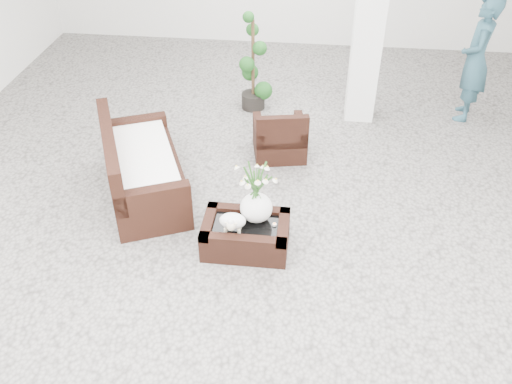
# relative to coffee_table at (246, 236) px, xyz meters

# --- Properties ---
(ground) EXTENTS (11.00, 11.00, 0.00)m
(ground) POSITION_rel_coffee_table_xyz_m (0.09, 0.27, -0.16)
(ground) COLOR gray
(ground) RESTS_ON ground
(coffee_table) EXTENTS (0.90, 0.60, 0.31)m
(coffee_table) POSITION_rel_coffee_table_xyz_m (0.00, 0.00, 0.00)
(coffee_table) COLOR black
(coffee_table) RESTS_ON ground
(sheep_figurine) EXTENTS (0.28, 0.23, 0.21)m
(sheep_figurine) POSITION_rel_coffee_table_xyz_m (-0.12, -0.10, 0.26)
(sheep_figurine) COLOR white
(sheep_figurine) RESTS_ON coffee_table
(planter_narcissus) EXTENTS (0.44, 0.44, 0.80)m
(planter_narcissus) POSITION_rel_coffee_table_xyz_m (0.10, 0.10, 0.56)
(planter_narcissus) COLOR white
(planter_narcissus) RESTS_ON coffee_table
(tealight) EXTENTS (0.04, 0.04, 0.03)m
(tealight) POSITION_rel_coffee_table_xyz_m (0.30, 0.02, 0.17)
(tealight) COLOR white
(tealight) RESTS_ON coffee_table
(armchair) EXTENTS (0.77, 0.75, 0.71)m
(armchair) POSITION_rel_coffee_table_xyz_m (0.20, 1.89, 0.20)
(armchair) COLOR black
(armchair) RESTS_ON ground
(loveseat) EXTENTS (1.43, 1.89, 0.91)m
(loveseat) POSITION_rel_coffee_table_xyz_m (-1.32, 0.83, 0.30)
(loveseat) COLOR black
(loveseat) RESTS_ON ground
(topiary) EXTENTS (0.39, 0.39, 1.46)m
(topiary) POSITION_rel_coffee_table_xyz_m (-0.30, 3.14, 0.58)
(topiary) COLOR #154014
(topiary) RESTS_ON ground
(shopper) EXTENTS (0.57, 0.73, 1.79)m
(shopper) POSITION_rel_coffee_table_xyz_m (2.83, 3.23, 0.74)
(shopper) COLOR #274B58
(shopper) RESTS_ON ground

